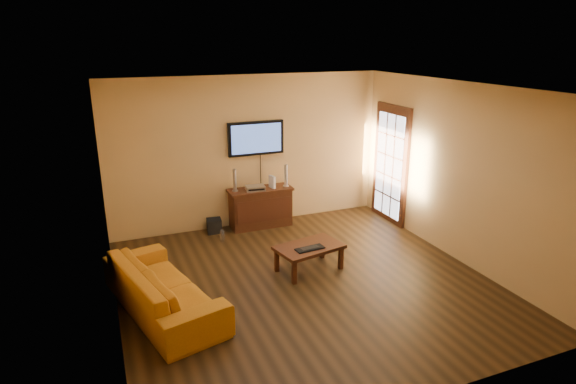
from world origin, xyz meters
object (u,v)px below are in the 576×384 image
speaker_right (286,176)px  television (256,138)px  sofa (162,280)px  speaker_left (235,181)px  bottle (222,235)px  keyboard (310,248)px  game_console (272,182)px  av_receiver (255,188)px  coffee_table (309,249)px  subwoofer (214,226)px  media_console (261,207)px

speaker_right → television: bearing=156.0°
sofa → speaker_left: speaker_left is taller
television → speaker_left: size_ratio=2.54×
speaker_left → bottle: size_ratio=1.84×
sofa → keyboard: (2.11, 0.19, -0.02)m
game_console → bottle: bearing=-174.1°
television → av_receiver: (-0.10, -0.22, -0.84)m
bottle → speaker_left: bearing=49.3°
bottle → keyboard: size_ratio=0.49×
av_receiver → bottle: bearing=-145.5°
speaker_left → speaker_right: bearing=-3.7°
speaker_left → sofa: bearing=-125.5°
speaker_right → av_receiver: 0.61m
speaker_left → bottle: (-0.37, -0.43, -0.80)m
coffee_table → speaker_left: size_ratio=2.63×
sofa → speaker_right: speaker_right is taller
speaker_right → av_receiver: size_ratio=1.22×
speaker_left → game_console: bearing=-5.0°
keyboard → subwoofer: bearing=113.9°
coffee_table → speaker_left: bearing=105.7°
speaker_left → coffee_table: bearing=-74.3°
speaker_right → bottle: speaker_right is taller
media_console → speaker_right: speaker_right is taller
game_console → speaker_left: bearing=161.2°
speaker_right → game_console: speaker_right is taller
av_receiver → bottle: 1.05m
coffee_table → av_receiver: (-0.19, 1.89, 0.42)m
speaker_right → bottle: (-1.31, -0.37, -0.80)m
subwoofer → av_receiver: bearing=2.6°
television → bottle: (-0.83, -0.59, -1.50)m
av_receiver → keyboard: av_receiver is taller
television → subwoofer: (-0.86, -0.16, -1.47)m
speaker_left → subwoofer: (-0.40, -0.01, -0.78)m
television → coffee_table: 2.46m
av_receiver → keyboard: 2.04m
media_console → keyboard: bearing=-88.6°
media_console → av_receiver: size_ratio=3.44×
media_console → coffee_table: bearing=-87.3°
media_console → bottle: bearing=-153.9°
television → av_receiver: television is taller
game_console → bottle: size_ratio=1.03×
subwoofer → bottle: subwoofer is taller
media_console → game_console: (0.22, -0.03, 0.47)m
coffee_table → television: bearing=92.5°
television → av_receiver: 0.88m
media_console → av_receiver: (-0.10, -0.03, 0.39)m
subwoofer → television: bearing=17.4°
game_console → av_receiver: bearing=166.6°
speaker_left → av_receiver: speaker_left is taller
speaker_left → speaker_right: 0.94m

